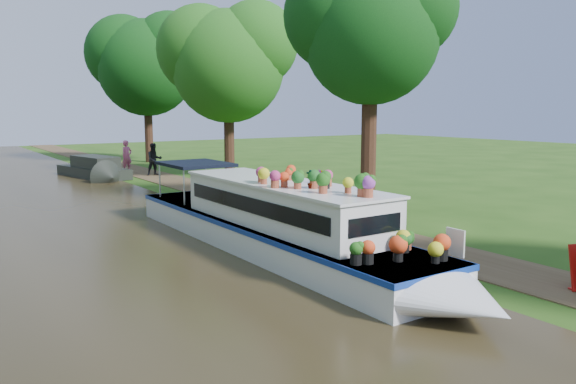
{
  "coord_description": "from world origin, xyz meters",
  "views": [
    {
      "loc": [
        -9.95,
        -12.2,
        3.7
      ],
      "look_at": [
        -0.91,
        1.23,
        1.3
      ],
      "focal_mm": 35.0,
      "sensor_mm": 36.0,
      "label": 1
    }
  ],
  "objects_px": {
    "plant_boat": "(282,222)",
    "pedestrian_dark": "(154,159)",
    "second_boat": "(95,169)",
    "pedestrian_pink": "(127,156)"
  },
  "relations": [
    {
      "from": "second_boat",
      "to": "pedestrian_dark",
      "type": "distance_m",
      "value": 3.19
    },
    {
      "from": "plant_boat",
      "to": "pedestrian_pink",
      "type": "xyz_separation_m",
      "value": [
        2.75,
        20.66,
        0.11
      ]
    },
    {
      "from": "pedestrian_pink",
      "to": "pedestrian_dark",
      "type": "xyz_separation_m",
      "value": [
        0.8,
        -2.29,
        -0.04
      ]
    },
    {
      "from": "plant_boat",
      "to": "pedestrian_pink",
      "type": "distance_m",
      "value": 20.84
    },
    {
      "from": "plant_boat",
      "to": "pedestrian_dark",
      "type": "distance_m",
      "value": 18.71
    },
    {
      "from": "plant_boat",
      "to": "second_boat",
      "type": "distance_m",
      "value": 19.18
    },
    {
      "from": "pedestrian_pink",
      "to": "plant_boat",
      "type": "bearing_deg",
      "value": -117.55
    },
    {
      "from": "plant_boat",
      "to": "pedestrian_pink",
      "type": "height_order",
      "value": "plant_boat"
    },
    {
      "from": "pedestrian_pink",
      "to": "pedestrian_dark",
      "type": "height_order",
      "value": "pedestrian_pink"
    },
    {
      "from": "second_boat",
      "to": "pedestrian_pink",
      "type": "xyz_separation_m",
      "value": [
        2.25,
        1.49,
        0.49
      ]
    }
  ]
}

